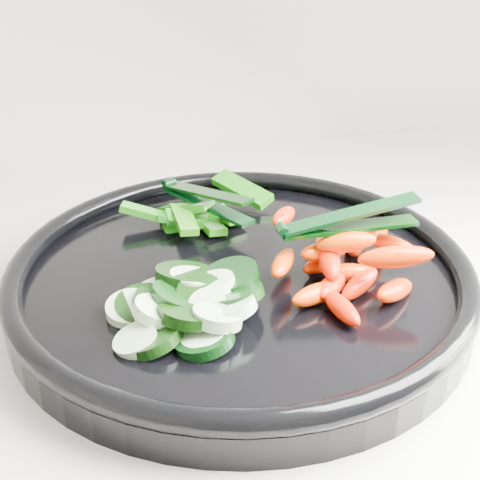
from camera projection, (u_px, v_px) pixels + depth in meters
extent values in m
cylinder|color=black|center=(240.00, 286.00, 0.55)|extent=(0.48, 0.48, 0.02)
torus|color=black|center=(240.00, 266.00, 0.54)|extent=(0.48, 0.48, 0.02)
cylinder|color=black|center=(153.00, 338.00, 0.46)|extent=(0.05, 0.04, 0.03)
cylinder|color=beige|center=(136.00, 341.00, 0.45)|extent=(0.04, 0.04, 0.02)
cylinder|color=black|center=(165.00, 306.00, 0.49)|extent=(0.07, 0.07, 0.03)
cylinder|color=#B7CFA5|center=(159.00, 302.00, 0.49)|extent=(0.04, 0.04, 0.02)
cylinder|color=black|center=(167.00, 307.00, 0.49)|extent=(0.04, 0.04, 0.02)
cylinder|color=beige|center=(149.00, 311.00, 0.48)|extent=(0.04, 0.04, 0.02)
cylinder|color=black|center=(204.00, 339.00, 0.45)|extent=(0.05, 0.05, 0.02)
cylinder|color=#CBEEBE|center=(204.00, 337.00, 0.46)|extent=(0.04, 0.04, 0.02)
cylinder|color=black|center=(193.00, 289.00, 0.51)|extent=(0.05, 0.05, 0.02)
cylinder|color=beige|center=(170.00, 294.00, 0.50)|extent=(0.03, 0.03, 0.02)
cylinder|color=black|center=(166.00, 299.00, 0.50)|extent=(0.05, 0.05, 0.01)
cylinder|color=beige|center=(161.00, 295.00, 0.50)|extent=(0.05, 0.05, 0.01)
cylinder|color=black|center=(147.00, 308.00, 0.49)|extent=(0.06, 0.06, 0.02)
cylinder|color=beige|center=(131.00, 310.00, 0.49)|extent=(0.04, 0.05, 0.02)
cylinder|color=black|center=(149.00, 304.00, 0.49)|extent=(0.04, 0.04, 0.02)
cylinder|color=beige|center=(151.00, 297.00, 0.50)|extent=(0.04, 0.04, 0.02)
cylinder|color=black|center=(236.00, 296.00, 0.48)|extent=(0.05, 0.05, 0.03)
cylinder|color=beige|center=(233.00, 308.00, 0.47)|extent=(0.05, 0.05, 0.02)
cylinder|color=black|center=(186.00, 275.00, 0.51)|extent=(0.07, 0.07, 0.02)
cylinder|color=beige|center=(192.00, 280.00, 0.50)|extent=(0.05, 0.05, 0.02)
cylinder|color=black|center=(177.00, 298.00, 0.48)|extent=(0.05, 0.05, 0.03)
cylinder|color=#D3F2C1|center=(155.00, 311.00, 0.47)|extent=(0.04, 0.04, 0.02)
cylinder|color=black|center=(201.00, 295.00, 0.49)|extent=(0.05, 0.05, 0.03)
cylinder|color=#DCFAC8|center=(208.00, 306.00, 0.47)|extent=(0.03, 0.03, 0.02)
cylinder|color=black|center=(228.00, 278.00, 0.51)|extent=(0.05, 0.05, 0.02)
cylinder|color=beige|center=(212.00, 287.00, 0.49)|extent=(0.05, 0.05, 0.02)
cylinder|color=black|center=(190.00, 314.00, 0.46)|extent=(0.06, 0.06, 0.02)
cylinder|color=#B6D0A6|center=(217.00, 317.00, 0.46)|extent=(0.05, 0.05, 0.02)
ellipsoid|color=red|center=(360.00, 284.00, 0.51)|extent=(0.05, 0.03, 0.02)
ellipsoid|color=#FD3900|center=(316.00, 294.00, 0.50)|extent=(0.05, 0.04, 0.02)
ellipsoid|color=red|center=(342.00, 308.00, 0.48)|extent=(0.02, 0.05, 0.02)
ellipsoid|color=#FF0D00|center=(316.00, 255.00, 0.55)|extent=(0.02, 0.04, 0.02)
ellipsoid|color=#E75600|center=(395.00, 290.00, 0.50)|extent=(0.05, 0.04, 0.03)
ellipsoid|color=#E92D00|center=(319.00, 265.00, 0.54)|extent=(0.04, 0.03, 0.02)
ellipsoid|color=#EB2E00|center=(331.00, 286.00, 0.51)|extent=(0.04, 0.04, 0.02)
ellipsoid|color=#E53900|center=(352.00, 272.00, 0.53)|extent=(0.04, 0.02, 0.02)
ellipsoid|color=#DD4B00|center=(354.00, 244.00, 0.57)|extent=(0.04, 0.05, 0.02)
ellipsoid|color=#E85D00|center=(330.00, 234.00, 0.58)|extent=(0.05, 0.05, 0.02)
ellipsoid|color=#DE4600|center=(283.00, 263.00, 0.51)|extent=(0.04, 0.05, 0.02)
ellipsoid|color=red|center=(375.00, 234.00, 0.55)|extent=(0.05, 0.05, 0.03)
ellipsoid|color=#F22500|center=(340.00, 240.00, 0.54)|extent=(0.04, 0.03, 0.02)
ellipsoid|color=#F91F00|center=(328.00, 257.00, 0.52)|extent=(0.03, 0.06, 0.02)
ellipsoid|color=#FF3C00|center=(324.00, 251.00, 0.53)|extent=(0.05, 0.03, 0.03)
ellipsoid|color=#F53C00|center=(391.00, 244.00, 0.54)|extent=(0.04, 0.04, 0.02)
ellipsoid|color=#F25D00|center=(351.00, 234.00, 0.52)|extent=(0.04, 0.03, 0.02)
ellipsoid|color=#FF2F00|center=(284.00, 216.00, 0.55)|extent=(0.04, 0.04, 0.02)
ellipsoid|color=#EB3100|center=(346.00, 242.00, 0.51)|extent=(0.05, 0.03, 0.02)
ellipsoid|color=#F42B00|center=(396.00, 257.00, 0.49)|extent=(0.06, 0.03, 0.03)
cube|color=#0A6609|center=(201.00, 216.00, 0.62)|extent=(0.04, 0.06, 0.02)
cube|color=#1B730A|center=(198.00, 221.00, 0.61)|extent=(0.06, 0.02, 0.03)
cube|color=#186709|center=(226.00, 216.00, 0.62)|extent=(0.03, 0.05, 0.02)
cube|color=#0D6D0A|center=(210.00, 225.00, 0.61)|extent=(0.02, 0.05, 0.01)
cube|color=#0B730E|center=(196.00, 221.00, 0.61)|extent=(0.06, 0.02, 0.02)
cube|color=#0C750B|center=(175.00, 215.00, 0.63)|extent=(0.04, 0.06, 0.02)
cube|color=#216109|center=(187.00, 208.00, 0.62)|extent=(0.05, 0.05, 0.02)
cube|color=#156809|center=(144.00, 212.00, 0.61)|extent=(0.04, 0.03, 0.02)
cube|color=#246A0A|center=(184.00, 219.00, 0.60)|extent=(0.02, 0.05, 0.01)
cube|color=#176509|center=(242.00, 189.00, 0.65)|extent=(0.05, 0.07, 0.02)
cylinder|color=black|center=(282.00, 230.00, 0.50)|extent=(0.01, 0.01, 0.01)
cube|color=black|center=(350.00, 227.00, 0.52)|extent=(0.11, 0.02, 0.00)
cube|color=black|center=(351.00, 214.00, 0.51)|extent=(0.11, 0.02, 0.02)
cylinder|color=black|center=(169.00, 183.00, 0.64)|extent=(0.01, 0.01, 0.01)
cube|color=black|center=(207.00, 204.00, 0.61)|extent=(0.07, 0.10, 0.00)
cube|color=black|center=(206.00, 193.00, 0.60)|extent=(0.07, 0.10, 0.02)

